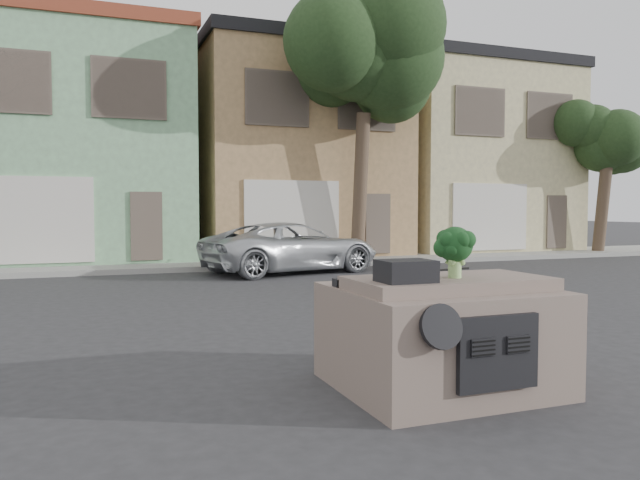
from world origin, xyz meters
TOP-DOWN VIEW (x-y plane):
  - ground_plane at (0.00, 0.00)m, footprint 120.00×120.00m
  - sidewalk at (0.00, 10.50)m, footprint 40.00×3.00m
  - townhouse_mint at (-3.50, 14.50)m, footprint 7.20×8.20m
  - townhouse_tan at (4.00, 14.50)m, footprint 7.20×8.20m
  - townhouse_beige at (11.50, 14.50)m, footprint 7.20×8.20m
  - silver_pickup at (2.10, 7.97)m, footprint 5.36×3.34m
  - tree_near at (5.00, 9.80)m, footprint 4.40×4.00m
  - tree_far at (15.00, 9.80)m, footprint 3.20×3.00m
  - car_dashboard at (0.00, -3.00)m, footprint 2.00×1.80m
  - instrument_hump at (-0.58, -3.35)m, footprint 0.48×0.38m
  - wiper_arm at (0.28, -2.62)m, footprint 0.69×0.15m
  - broccoli at (0.02, -3.22)m, footprint 0.42×0.42m

SIDE VIEW (x-z plane):
  - ground_plane at x=0.00m, z-range 0.00..0.00m
  - silver_pickup at x=2.10m, z-range -0.69..0.69m
  - sidewalk at x=0.00m, z-range 0.00..0.15m
  - car_dashboard at x=0.00m, z-range 0.00..1.12m
  - wiper_arm at x=0.28m, z-range 1.12..1.14m
  - instrument_hump at x=-0.58m, z-range 1.12..1.32m
  - broccoli at x=0.02m, z-range 1.12..1.62m
  - tree_far at x=15.00m, z-range 0.00..6.00m
  - townhouse_mint at x=-3.50m, z-range 0.00..7.55m
  - townhouse_tan at x=4.00m, z-range 0.00..7.55m
  - townhouse_beige at x=11.50m, z-range 0.00..7.55m
  - tree_near at x=5.00m, z-range 0.00..8.50m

